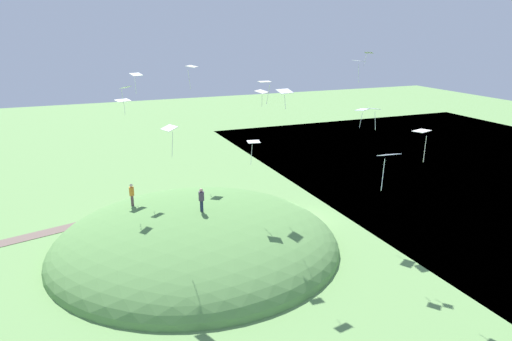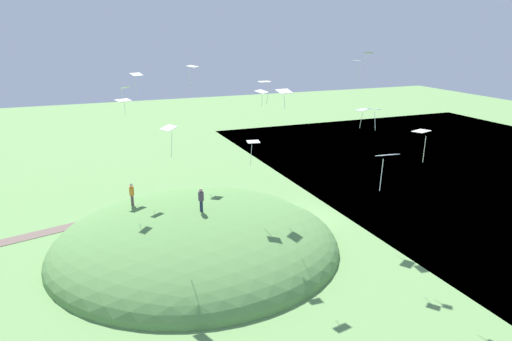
% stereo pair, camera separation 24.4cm
% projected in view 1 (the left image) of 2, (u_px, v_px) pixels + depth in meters
% --- Properties ---
extents(ground_plane, '(160.00, 160.00, 0.00)m').
position_uv_depth(ground_plane, '(304.00, 218.00, 44.14)').
color(ground_plane, '#669250').
extents(grass_hill, '(22.82, 22.15, 7.03)m').
position_uv_depth(grass_hill, '(196.00, 248.00, 38.28)').
color(grass_hill, '#5A8A48').
rests_on(grass_hill, ground_plane).
extents(dirt_path, '(12.67, 4.86, 0.04)m').
position_uv_depth(dirt_path, '(12.00, 241.00, 39.44)').
color(dirt_path, '#6B584F').
rests_on(dirt_path, ground_plane).
extents(person_on_hilltop, '(0.56, 0.56, 1.85)m').
position_uv_depth(person_on_hilltop, '(201.00, 197.00, 36.02)').
color(person_on_hilltop, '#1E2543').
rests_on(person_on_hilltop, grass_hill).
extents(person_walking_path, '(0.49, 0.49, 1.84)m').
position_uv_depth(person_walking_path, '(132.00, 192.00, 38.31)').
color(person_walking_path, brown).
rests_on(person_walking_path, grass_hill).
extents(kite_0, '(1.01, 0.78, 1.81)m').
position_uv_depth(kite_0, '(253.00, 143.00, 35.71)').
color(kite_0, white).
extents(kite_1, '(1.41, 1.30, 1.65)m').
position_uv_depth(kite_1, '(362.00, 110.00, 39.36)').
color(kite_1, white).
extents(kite_2, '(0.90, 1.17, 1.87)m').
position_uv_depth(kite_2, '(359.00, 62.00, 39.94)').
color(kite_2, white).
extents(kite_3, '(0.71, 0.75, 1.06)m').
position_uv_depth(kite_3, '(368.00, 54.00, 35.54)').
color(kite_3, white).
extents(kite_4, '(0.94, 1.01, 1.63)m').
position_uv_depth(kite_4, '(374.00, 110.00, 34.21)').
color(kite_4, white).
extents(kite_5, '(0.92, 0.65, 1.73)m').
position_uv_depth(kite_5, '(265.00, 83.00, 35.37)').
color(kite_5, silver).
extents(kite_6, '(1.02, 0.99, 1.40)m').
position_uv_depth(kite_6, '(125.00, 88.00, 36.99)').
color(kite_6, white).
extents(kite_7, '(1.31, 1.11, 2.00)m').
position_uv_depth(kite_7, '(422.00, 132.00, 30.23)').
color(kite_7, white).
extents(kite_8, '(1.17, 0.90, 1.33)m').
position_uv_depth(kite_8, '(285.00, 92.00, 32.53)').
color(kite_8, white).
extents(kite_9, '(1.03, 1.23, 2.12)m').
position_uv_depth(kite_9, '(169.00, 130.00, 30.85)').
color(kite_9, silver).
extents(kite_10, '(1.11, 0.97, 1.69)m').
position_uv_depth(kite_10, '(136.00, 75.00, 39.29)').
color(kite_10, white).
extents(kite_11, '(1.08, 0.78, 2.06)m').
position_uv_depth(kite_11, '(388.00, 157.00, 24.83)').
color(kite_11, white).
extents(kite_12, '(1.35, 1.42, 2.10)m').
position_uv_depth(kite_12, '(192.00, 67.00, 43.00)').
color(kite_12, white).
extents(kite_13, '(1.39, 1.35, 1.32)m').
position_uv_depth(kite_13, '(262.00, 92.00, 37.98)').
color(kite_13, white).
extents(kite_14, '(1.41, 1.21, 1.30)m').
position_uv_depth(kite_14, '(123.00, 101.00, 40.17)').
color(kite_14, white).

